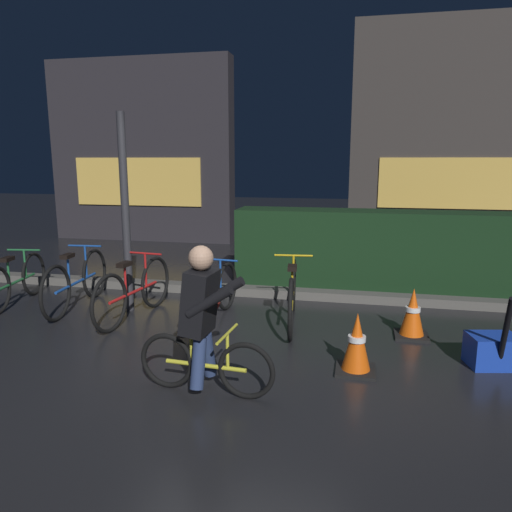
{
  "coord_description": "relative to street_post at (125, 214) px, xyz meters",
  "views": [
    {
      "loc": [
        1.26,
        -4.36,
        1.91
      ],
      "look_at": [
        0.2,
        0.6,
        0.9
      ],
      "focal_mm": 34.14,
      "sensor_mm": 36.0,
      "label": 1
    }
  ],
  "objects": [
    {
      "name": "ground_plane",
      "position": [
        1.59,
        -1.2,
        -1.24
      ],
      "size": [
        40.0,
        40.0,
        0.0
      ],
      "primitive_type": "plane",
      "color": "black"
    },
    {
      "name": "sidewalk_curb",
      "position": [
        1.59,
        1.0,
        -1.18
      ],
      "size": [
        12.0,
        0.24,
        0.12
      ],
      "primitive_type": "cube",
      "color": "#56544F",
      "rests_on": "ground"
    },
    {
      "name": "hedge_row",
      "position": [
        3.39,
        1.9,
        -0.66
      ],
      "size": [
        4.8,
        0.7,
        1.16
      ],
      "primitive_type": "cube",
      "color": "black",
      "rests_on": "ground"
    },
    {
      "name": "storefront_left",
      "position": [
        -2.23,
        5.3,
        0.84
      ],
      "size": [
        4.4,
        0.54,
        4.18
      ],
      "color": "#262328",
      "rests_on": "ground"
    },
    {
      "name": "storefront_right",
      "position": [
        4.74,
        6.0,
        1.19
      ],
      "size": [
        4.31,
        0.54,
        4.88
      ],
      "color": "#383330",
      "rests_on": "ground"
    },
    {
      "name": "street_post",
      "position": [
        0.0,
        0.0,
        0.0
      ],
      "size": [
        0.1,
        0.1,
        2.48
      ],
      "primitive_type": "cylinder",
      "color": "#2D2D33",
      "rests_on": "ground"
    },
    {
      "name": "parked_bike_leftmost",
      "position": [
        -1.59,
        -0.08,
        -0.92
      ],
      "size": [
        0.46,
        1.52,
        0.7
      ],
      "rotation": [
        0.0,
        0.0,
        1.72
      ],
      "color": "black",
      "rests_on": "ground"
    },
    {
      "name": "parked_bike_left_mid",
      "position": [
        -0.7,
        -0.08,
        -0.88
      ],
      "size": [
        0.46,
        1.71,
        0.79
      ],
      "rotation": [
        0.0,
        0.0,
        1.65
      ],
      "color": "black",
      "rests_on": "ground"
    },
    {
      "name": "parked_bike_center_left",
      "position": [
        0.22,
        -0.31,
        -0.89
      ],
      "size": [
        0.46,
        1.67,
        0.77
      ],
      "rotation": [
        0.0,
        0.0,
        1.46
      ],
      "color": "black",
      "rests_on": "ground"
    },
    {
      "name": "parked_bike_center_right",
      "position": [
        1.17,
        -0.18,
        -0.91
      ],
      "size": [
        0.46,
        1.53,
        0.71
      ],
      "rotation": [
        0.0,
        0.0,
        1.45
      ],
      "color": "black",
      "rests_on": "ground"
    },
    {
      "name": "parked_bike_right_mid",
      "position": [
        2.12,
        -0.12,
        -0.88
      ],
      "size": [
        0.46,
        1.7,
        0.78
      ],
      "rotation": [
        0.0,
        0.0,
        1.68
      ],
      "color": "black",
      "rests_on": "ground"
    },
    {
      "name": "traffic_cone_near",
      "position": [
        2.88,
        -1.3,
        -0.97
      ],
      "size": [
        0.36,
        0.36,
        0.56
      ],
      "color": "black",
      "rests_on": "ground"
    },
    {
      "name": "traffic_cone_far",
      "position": [
        3.46,
        -0.26,
        -0.97
      ],
      "size": [
        0.36,
        0.36,
        0.55
      ],
      "color": "black",
      "rests_on": "ground"
    },
    {
      "name": "blue_crate",
      "position": [
        4.13,
        -0.9,
        -1.09
      ],
      "size": [
        0.5,
        0.4,
        0.3
      ],
      "primitive_type": "cube",
      "rotation": [
        0.0,
        0.0,
        0.21
      ],
      "color": "#193DB7",
      "rests_on": "ground"
    },
    {
      "name": "cyclist",
      "position": [
        1.64,
        -1.95,
        -0.61
      ],
      "size": [
        1.19,
        0.55,
        1.25
      ],
      "rotation": [
        0.0,
        0.0,
        -0.08
      ],
      "color": "black",
      "rests_on": "ground"
    },
    {
      "name": "closed_umbrella",
      "position": [
        4.14,
        -1.15,
        -0.84
      ],
      "size": [
        0.1,
        0.41,
        0.79
      ],
      "primitive_type": "cylinder",
      "rotation": [
        0.0,
        0.44,
        4.58
      ],
      "color": "black",
      "rests_on": "ground"
    }
  ]
}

